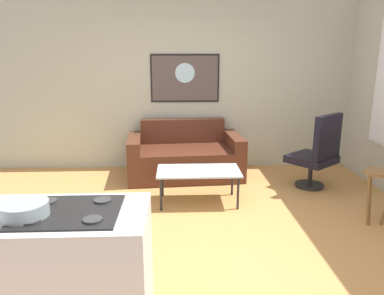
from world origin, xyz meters
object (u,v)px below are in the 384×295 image
(armchair, at_px, (318,153))
(bar_stool, at_px, (378,183))
(coffee_table, at_px, (199,173))
(wall_painting, at_px, (185,78))
(couch, at_px, (185,158))
(mixing_bowl, at_px, (25,211))

(armchair, bearing_deg, bar_stool, -77.55)
(bar_stool, bearing_deg, coffee_table, 160.58)
(armchair, xyz_separation_m, bar_stool, (0.24, -1.09, -0.04))
(wall_painting, bearing_deg, couch, -92.39)
(couch, distance_m, mixing_bowl, 3.56)
(bar_stool, xyz_separation_m, wall_painting, (-2.01, 2.18, 0.98))
(armchair, bearing_deg, wall_painting, 148.35)
(bar_stool, height_order, mixing_bowl, mixing_bowl)
(coffee_table, xyz_separation_m, bar_stool, (1.88, -0.66, 0.07))
(coffee_table, xyz_separation_m, mixing_bowl, (-1.14, -2.30, 0.55))
(bar_stool, distance_m, mixing_bowl, 3.46)
(mixing_bowl, bearing_deg, coffee_table, 63.68)
(coffee_table, distance_m, bar_stool, 2.00)
(couch, distance_m, armchair, 1.91)
(armchair, height_order, wall_painting, wall_painting)
(couch, xyz_separation_m, bar_stool, (2.03, -1.72, 0.18))
(armchair, bearing_deg, mixing_bowl, -135.55)
(bar_stool, bearing_deg, couch, 139.69)
(mixing_bowl, relative_size, wall_painting, 0.25)
(coffee_table, bearing_deg, wall_painting, 94.79)
(armchair, relative_size, bar_stool, 1.73)
(coffee_table, relative_size, wall_painting, 0.95)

